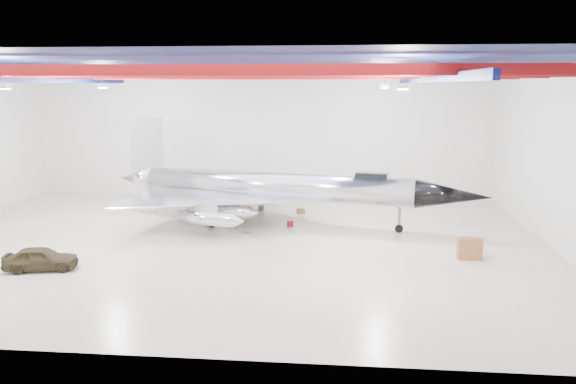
# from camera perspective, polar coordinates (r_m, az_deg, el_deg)

# --- Properties ---
(floor) EXTENTS (40.00, 40.00, 0.00)m
(floor) POSITION_cam_1_polar(r_m,az_deg,el_deg) (35.57, -6.35, -5.17)
(floor) COLOR #BEB097
(floor) RESTS_ON ground
(wall_back) EXTENTS (40.00, 0.00, 40.00)m
(wall_back) POSITION_cam_1_polar(r_m,az_deg,el_deg) (49.16, -2.92, 5.85)
(wall_back) COLOR silver
(wall_back) RESTS_ON floor
(wall_right) EXTENTS (0.00, 30.00, 30.00)m
(wall_right) POSITION_cam_1_polar(r_m,az_deg,el_deg) (36.09, 26.34, 2.92)
(wall_right) COLOR silver
(wall_right) RESTS_ON floor
(ceiling) EXTENTS (40.00, 40.00, 0.00)m
(ceiling) POSITION_cam_1_polar(r_m,az_deg,el_deg) (34.22, -6.74, 12.83)
(ceiling) COLOR #0A0F38
(ceiling) RESTS_ON wall_back
(ceiling_structure) EXTENTS (39.50, 29.50, 1.08)m
(ceiling_structure) POSITION_cam_1_polar(r_m,az_deg,el_deg) (34.21, -6.72, 11.70)
(ceiling_structure) COLOR maroon
(ceiling_structure) RESTS_ON ceiling
(jet_aircraft) EXTENTS (26.98, 18.28, 7.41)m
(jet_aircraft) POSITION_cam_1_polar(r_m,az_deg,el_deg) (39.77, -1.34, 0.21)
(jet_aircraft) COLOR silver
(jet_aircraft) RESTS_ON floor
(jeep) EXTENTS (4.03, 2.33, 1.29)m
(jeep) POSITION_cam_1_polar(r_m,az_deg,el_deg) (32.93, -23.82, -6.19)
(jeep) COLOR #332D19
(jeep) RESTS_ON floor
(desk) EXTENTS (1.35, 0.67, 1.23)m
(desk) POSITION_cam_1_polar(r_m,az_deg,el_deg) (33.65, 17.96, -5.48)
(desk) COLOR brown
(desk) RESTS_ON floor
(crate_ply) EXTENTS (0.63, 0.55, 0.38)m
(crate_ply) POSITION_cam_1_polar(r_m,az_deg,el_deg) (40.97, -8.14, -2.79)
(crate_ply) COLOR olive
(crate_ply) RESTS_ON floor
(toolbox_red) EXTENTS (0.45, 0.38, 0.28)m
(toolbox_red) POSITION_cam_1_polar(r_m,az_deg,el_deg) (44.51, -4.01, -1.68)
(toolbox_red) COLOR maroon
(toolbox_red) RESTS_ON floor
(engine_drum) EXTENTS (0.58, 0.58, 0.43)m
(engine_drum) POSITION_cam_1_polar(r_m,az_deg,el_deg) (37.60, -4.18, -3.91)
(engine_drum) COLOR #59595B
(engine_drum) RESTS_ON floor
(parts_bin) EXTENTS (0.68, 0.60, 0.40)m
(parts_bin) POSITION_cam_1_polar(r_m,az_deg,el_deg) (43.31, 1.32, -1.93)
(parts_bin) COLOR olive
(parts_bin) RESTS_ON floor
(crate_small) EXTENTS (0.37, 0.32, 0.23)m
(crate_small) POSITION_cam_1_polar(r_m,az_deg,el_deg) (44.45, -10.20, -1.87)
(crate_small) COLOR #59595B
(crate_small) RESTS_ON floor
(tool_chest) EXTENTS (0.54, 0.54, 0.41)m
(tool_chest) POSITION_cam_1_polar(r_m,az_deg,el_deg) (39.28, 0.22, -3.25)
(tool_chest) COLOR maroon
(tool_chest) RESTS_ON floor
(oil_barrel) EXTENTS (0.67, 0.58, 0.41)m
(oil_barrel) POSITION_cam_1_polar(r_m,az_deg,el_deg) (39.39, -5.75, -3.27)
(oil_barrel) COLOR olive
(oil_barrel) RESTS_ON floor
(spares_box) EXTENTS (0.58, 0.58, 0.41)m
(spares_box) POSITION_cam_1_polar(r_m,az_deg,el_deg) (44.36, -2.73, -1.62)
(spares_box) COLOR #59595B
(spares_box) RESTS_ON floor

